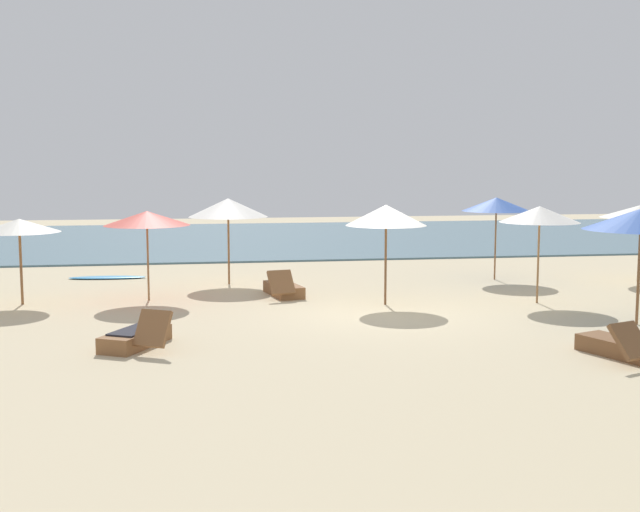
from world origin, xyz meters
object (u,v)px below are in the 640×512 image
at_px(umbrella_7, 540,214).
at_px(umbrella_3, 496,204).
at_px(umbrella_5, 147,218).
at_px(umbrella_6, 19,226).
at_px(surfboard, 107,277).
at_px(lounger_3, 137,337).
at_px(umbrella_0, 386,215).
at_px(lounger_2, 623,347).
at_px(lounger_4, 283,289).
at_px(umbrella_4, 228,208).

bearing_deg(umbrella_7, umbrella_3, 83.38).
height_order(umbrella_5, umbrella_6, umbrella_5).
distance_m(umbrella_3, umbrella_5, 9.44).
distance_m(umbrella_5, umbrella_7, 9.00).
xyz_separation_m(umbrella_6, surfboard, (1.49, 3.86, -1.76)).
relative_size(umbrella_6, surfboard, 0.92).
xyz_separation_m(umbrella_5, surfboard, (-1.32, 3.75, -1.89)).
bearing_deg(lounger_3, umbrella_7, 19.17).
xyz_separation_m(umbrella_0, lounger_3, (-5.29, -3.40, -1.85)).
bearing_deg(umbrella_0, umbrella_7, -5.74).
height_order(umbrella_6, umbrella_7, umbrella_7).
bearing_deg(umbrella_3, lounger_2, -98.00).
bearing_deg(lounger_4, umbrella_4, 119.53).
relative_size(umbrella_4, umbrella_7, 1.02).
xyz_separation_m(umbrella_0, umbrella_3, (3.92, 3.33, 0.04)).
relative_size(umbrella_3, umbrella_5, 1.08).
height_order(umbrella_4, lounger_3, umbrella_4).
xyz_separation_m(lounger_3, lounger_4, (3.14, 4.96, -0.01)).
xyz_separation_m(umbrella_6, lounger_4, (5.99, 0.22, -1.62)).
bearing_deg(lounger_2, umbrella_4, 123.45).
bearing_deg(lounger_2, lounger_4, 124.58).
xyz_separation_m(umbrella_0, surfboard, (-6.64, 5.20, -2.00)).
bearing_deg(lounger_2, umbrella_6, 147.92).
bearing_deg(lounger_4, surfboard, 141.06).
relative_size(umbrella_3, umbrella_4, 0.99).
height_order(umbrella_5, umbrella_7, umbrella_7).
xyz_separation_m(umbrella_3, umbrella_5, (-9.25, -1.89, -0.15)).
distance_m(lounger_2, lounger_3, 8.23).
xyz_separation_m(umbrella_7, surfboard, (-10.14, 5.55, -2.00)).
distance_m(umbrella_5, lounger_3, 5.15).
relative_size(lounger_3, lounger_4, 0.97).
bearing_deg(umbrella_7, lounger_2, -98.99).
distance_m(umbrella_6, umbrella_7, 11.75).
height_order(umbrella_5, surfboard, umbrella_5).
relative_size(umbrella_4, lounger_2, 1.27).
height_order(umbrella_4, lounger_4, umbrella_4).
relative_size(umbrella_7, lounger_4, 1.26).
bearing_deg(umbrella_7, umbrella_5, 168.51).
height_order(umbrella_6, lounger_3, umbrella_6).
height_order(umbrella_0, lounger_3, umbrella_0).
bearing_deg(lounger_4, lounger_2, -55.42).
bearing_deg(lounger_4, umbrella_7, -18.72).
bearing_deg(lounger_3, umbrella_0, 32.76).
bearing_deg(umbrella_7, lounger_4, 161.28).
bearing_deg(umbrella_3, umbrella_6, -170.60).
bearing_deg(umbrella_4, umbrella_3, -2.81).
bearing_deg(lounger_4, umbrella_0, -36.03).
relative_size(umbrella_6, umbrella_7, 0.88).
xyz_separation_m(lounger_4, surfboard, (-4.50, 3.64, -0.13)).
relative_size(lounger_2, lounger_3, 1.04).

